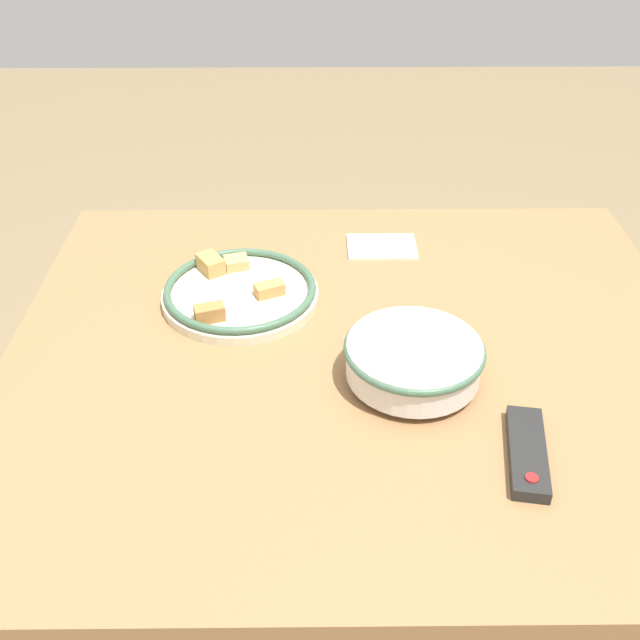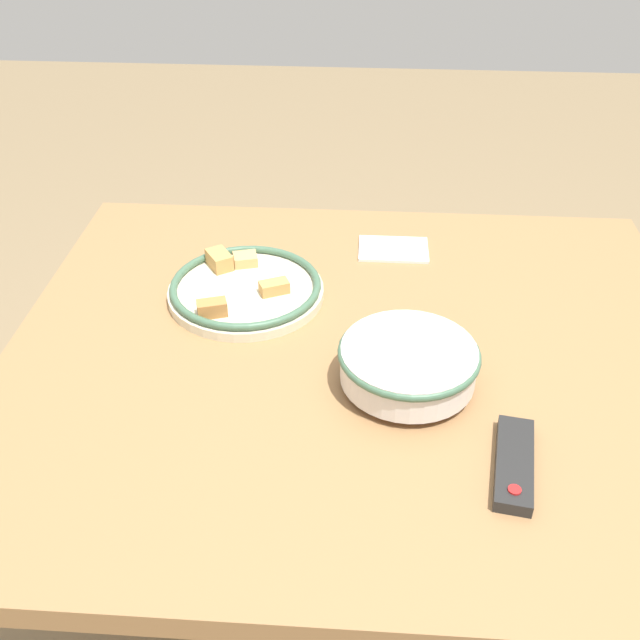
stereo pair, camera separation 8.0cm
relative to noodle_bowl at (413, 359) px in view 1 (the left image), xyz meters
The scene contains 6 objects.
ground_plane 0.78m from the noodle_bowl, 44.39° to the right, with size 8.00×8.00×0.00m, color #7F6B4C.
dining_table 0.17m from the noodle_bowl, 44.39° to the right, with size 1.19×1.03×0.73m.
noodle_bowl is the anchor object (origin of this frame).
food_plate 0.38m from the noodle_bowl, 38.71° to the right, with size 0.29×0.29×0.05m.
tv_remote 0.23m from the noodle_bowl, 129.89° to the left, with size 0.08×0.18×0.02m.
folded_napkin 0.42m from the noodle_bowl, 87.87° to the right, with size 0.14×0.10×0.01m.
Camera 1 is at (0.07, 1.00, 1.50)m, focal length 42.00 mm.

